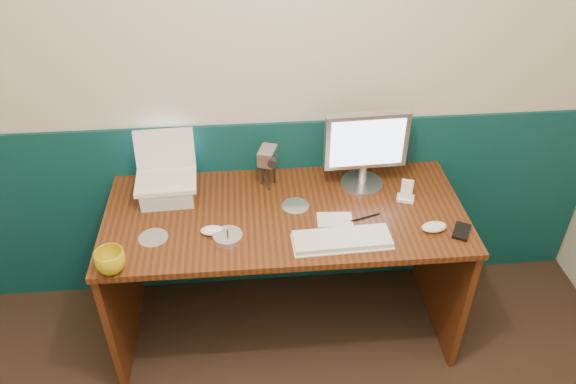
{
  "coord_description": "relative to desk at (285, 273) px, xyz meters",
  "views": [
    {
      "loc": [
        -0.05,
        -0.57,
        2.29
      ],
      "look_at": [
        0.11,
        1.23,
        0.97
      ],
      "focal_mm": 35.0,
      "sensor_mm": 36.0,
      "label": 1
    }
  ],
  "objects": [
    {
      "name": "mouse_left",
      "position": [
        -0.32,
        -0.12,
        0.39
      ],
      "size": [
        0.1,
        0.06,
        0.03
      ],
      "primitive_type": "ellipsoid",
      "rotation": [
        0.0,
        0.0,
        -0.05
      ],
      "color": "white",
      "rests_on": "desk"
    },
    {
      "name": "cd_loose_b",
      "position": [
        0.05,
        0.04,
        0.38
      ],
      "size": [
        0.12,
        0.12,
        0.0
      ],
      "primitive_type": "cylinder",
      "color": "silver",
      "rests_on": "desk"
    },
    {
      "name": "back_wall",
      "position": [
        -0.11,
        0.37,
        0.88
      ],
      "size": [
        3.5,
        0.04,
        2.5
      ],
      "primitive_type": "cube",
      "color": "beige",
      "rests_on": "ground"
    },
    {
      "name": "cd_spindle",
      "position": [
        -0.25,
        -0.16,
        0.39
      ],
      "size": [
        0.12,
        0.12,
        0.03
      ],
      "primitive_type": "cylinder",
      "color": "silver",
      "rests_on": "desk"
    },
    {
      "name": "cd_loose_a",
      "position": [
        -0.57,
        -0.13,
        0.38
      ],
      "size": [
        0.12,
        0.12,
        0.0
      ],
      "primitive_type": "cylinder",
      "color": "silver",
      "rests_on": "desk"
    },
    {
      "name": "pda",
      "position": [
        0.73,
        -0.2,
        0.38
      ],
      "size": [
        0.11,
        0.13,
        0.01
      ],
      "primitive_type": "cube",
      "rotation": [
        0.0,
        0.0,
        -0.5
      ],
      "color": "black",
      "rests_on": "desk"
    },
    {
      "name": "laptop",
      "position": [
        -0.53,
        0.15,
        0.57
      ],
      "size": [
        0.28,
        0.22,
        0.22
      ],
      "primitive_type": null,
      "rotation": [
        0.0,
        0.0,
        0.05
      ],
      "color": "white",
      "rests_on": "laptop_riser"
    },
    {
      "name": "dock",
      "position": [
        0.56,
        0.04,
        0.38
      ],
      "size": [
        0.09,
        0.08,
        0.01
      ],
      "primitive_type": "cube",
      "rotation": [
        0.0,
        0.0,
        -0.35
      ],
      "color": "white",
      "rests_on": "desk"
    },
    {
      "name": "keyboard",
      "position": [
        0.22,
        -0.22,
        0.39
      ],
      "size": [
        0.41,
        0.15,
        0.02
      ],
      "primitive_type": "cube",
      "rotation": [
        0.0,
        0.0,
        0.04
      ],
      "color": "white",
      "rests_on": "desk"
    },
    {
      "name": "wainscot",
      "position": [
        -0.11,
        0.36,
        0.12
      ],
      "size": [
        3.48,
        0.02,
        1.0
      ],
      "primitive_type": "cube",
      "color": "#073133",
      "rests_on": "ground"
    },
    {
      "name": "camcorder",
      "position": [
        -0.06,
        0.21,
        0.47
      ],
      "size": [
        0.12,
        0.15,
        0.19
      ],
      "primitive_type": null,
      "rotation": [
        0.0,
        0.0,
        -0.31
      ],
      "color": "#A4A5A9",
      "rests_on": "desk"
    },
    {
      "name": "laptop_riser",
      "position": [
        -0.53,
        0.15,
        0.42
      ],
      "size": [
        0.24,
        0.21,
        0.08
      ],
      "primitive_type": "cube",
      "rotation": [
        0.0,
        0.0,
        0.05
      ],
      "color": "#B8BCC3",
      "rests_on": "desk"
    },
    {
      "name": "monitor",
      "position": [
        0.38,
        0.18,
        0.56
      ],
      "size": [
        0.38,
        0.12,
        0.38
      ],
      "primitive_type": null,
      "rotation": [
        0.0,
        0.0,
        0.04
      ],
      "color": "silver",
      "rests_on": "desk"
    },
    {
      "name": "mug",
      "position": [
        -0.7,
        -0.31,
        0.42
      ],
      "size": [
        0.14,
        0.14,
        0.09
      ],
      "primitive_type": "imported",
      "rotation": [
        0.0,
        0.0,
        -0.19
      ],
      "color": "gold",
      "rests_on": "desk"
    },
    {
      "name": "pen",
      "position": [
        0.35,
        -0.07,
        0.38
      ],
      "size": [
        0.14,
        0.05,
        0.01
      ],
      "primitive_type": "cylinder",
      "rotation": [
        0.0,
        1.57,
        0.3
      ],
      "color": "black",
      "rests_on": "desk"
    },
    {
      "name": "mouse_right",
      "position": [
        0.62,
        -0.18,
        0.39
      ],
      "size": [
        0.12,
        0.08,
        0.04
      ],
      "primitive_type": "ellipsoid",
      "rotation": [
        0.0,
        0.0,
        0.13
      ],
      "color": "white",
      "rests_on": "desk"
    },
    {
      "name": "desk",
      "position": [
        0.0,
        0.0,
        0.0
      ],
      "size": [
        1.6,
        0.7,
        0.75
      ],
      "primitive_type": "cube",
      "color": "#3A1B0A",
      "rests_on": "ground"
    },
    {
      "name": "music_player",
      "position": [
        0.56,
        0.04,
        0.44
      ],
      "size": [
        0.06,
        0.04,
        0.09
      ],
      "primitive_type": "cube",
      "rotation": [
        -0.17,
        0.0,
        -0.35
      ],
      "color": "white",
      "rests_on": "dock"
    },
    {
      "name": "papers",
      "position": [
        0.21,
        -0.07,
        0.38
      ],
      "size": [
        0.16,
        0.11,
        0.0
      ],
      "primitive_type": "cube",
      "rotation": [
        0.0,
        0.0,
        -0.06
      ],
      "color": "silver",
      "rests_on": "desk"
    }
  ]
}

